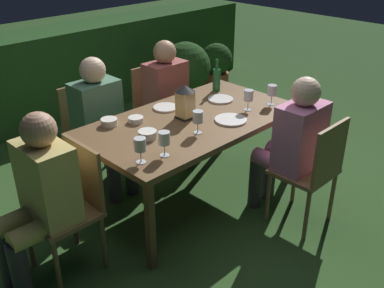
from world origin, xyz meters
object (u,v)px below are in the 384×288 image
object	(u,v)px
wine_glass_b	(164,139)
bowl_bread	(136,119)
plate_a	(166,108)
bowl_salad	(109,122)
wine_glass_c	(248,96)
green_bottle_on_table	(217,79)
wine_glass_d	(272,91)
wine_glass_e	(198,118)
potted_plant_corner	(216,65)
plate_c	(231,120)
person_in_rust	(170,96)
chair_side_right_a	(90,129)
chair_side_right_b	(157,106)
wine_glass_a	(140,146)
person_in_green	(102,120)
person_in_mustard	(39,195)
lantern_centerpiece	(185,100)
potted_plant_by_hedge	(186,70)
person_in_pink	(292,142)
plate_b	(221,99)
dining_table	(192,125)
chair_head_near	(71,203)
chair_side_left_b	(313,169)
bowl_olives	(147,134)

from	to	relation	value
wine_glass_b	bowl_bread	size ratio (longest dim) A/B	1.46
plate_a	bowl_salad	distance (m)	0.52
wine_glass_c	bowl_bread	bearing A→B (deg)	150.56
wine_glass_b	bowl_salad	xyz separation A→B (m)	(0.03, 0.65, -0.09)
green_bottle_on_table	bowl_bread	distance (m)	0.95
wine_glass_d	wine_glass_e	world-z (taller)	same
potted_plant_corner	wine_glass_c	bearing A→B (deg)	-132.38
wine_glass_e	plate_c	size ratio (longest dim) A/B	0.69
person_in_rust	chair_side_right_a	bearing A→B (deg)	165.67
chair_side_right_b	person_in_rust	bearing A→B (deg)	-90.00
wine_glass_a	person_in_green	bearing A→B (deg)	70.17
person_in_mustard	lantern_centerpiece	size ratio (longest dim) A/B	4.34
green_bottle_on_table	potted_plant_by_hedge	distance (m)	1.58
person_in_pink	person_in_green	xyz separation A→B (m)	(-0.77, 1.33, 0.00)
person_in_pink	wine_glass_b	xyz separation A→B (m)	(-0.94, 0.37, 0.22)
plate_b	bowl_salad	bearing A→B (deg)	166.13
dining_table	plate_b	world-z (taller)	plate_b
wine_glass_a	wine_glass_b	size ratio (longest dim) A/B	1.00
green_bottle_on_table	wine_glass_e	distance (m)	0.90
dining_table	wine_glass_a	bearing A→B (deg)	-159.83
chair_head_near	plate_c	bearing A→B (deg)	-10.59
wine_glass_a	green_bottle_on_table	bearing A→B (deg)	22.74
plate_b	potted_plant_corner	distance (m)	2.40
chair_head_near	plate_a	distance (m)	1.16
wine_glass_b	wine_glass_d	world-z (taller)	same
chair_side_left_b	bowl_olives	bearing A→B (deg)	135.29
person_in_rust	plate_b	size ratio (longest dim) A/B	5.33
bowl_bread	potted_plant_corner	world-z (taller)	bowl_bread
person_in_mustard	bowl_olives	distance (m)	0.84
wine_glass_e	bowl_salad	size ratio (longest dim) A/B	1.35
chair_head_near	person_in_pink	bearing A→B (deg)	-24.25
wine_glass_e	bowl_olives	xyz separation A→B (m)	(-0.31, 0.19, -0.09)
plate_a	plate_c	world-z (taller)	same
lantern_centerpiece	wine_glass_a	bearing A→B (deg)	-155.89
green_bottle_on_table	plate_b	distance (m)	0.25
person_in_pink	wine_glass_a	size ratio (longest dim) A/B	6.80
person_in_pink	wine_glass_a	xyz separation A→B (m)	(-1.10, 0.40, 0.22)
wine_glass_e	potted_plant_by_hedge	size ratio (longest dim) A/B	0.21
wine_glass_b	green_bottle_on_table	bearing A→B (deg)	27.14
chair_head_near	chair_side_left_b	size ratio (longest dim) A/B	1.00
person_in_mustard	plate_c	distance (m)	1.50
dining_table	plate_a	xyz separation A→B (m)	(-0.01, 0.30, 0.06)
dining_table	bowl_olives	bearing A→B (deg)	-177.04
bowl_salad	chair_head_near	bearing A→B (deg)	-148.83
chair_side_right_b	lantern_centerpiece	distance (m)	1.00
wine_glass_e	plate_a	size ratio (longest dim) A/B	0.83
chair_side_right_b	bowl_salad	size ratio (longest dim) A/B	6.94
lantern_centerpiece	bowl_bread	world-z (taller)	lantern_centerpiece
dining_table	wine_glass_a	size ratio (longest dim) A/B	10.06
green_bottle_on_table	chair_side_right_b	bearing A→B (deg)	109.92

